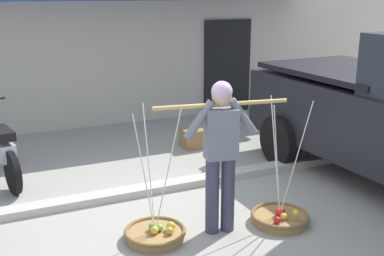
# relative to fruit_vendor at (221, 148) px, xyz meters

# --- Properties ---
(ground_plane) EXTENTS (90.00, 90.00, 0.00)m
(ground_plane) POSITION_rel_fruit_vendor_xyz_m (-0.36, 0.63, -0.98)
(ground_plane) COLOR #9E998C
(sidewalk_curb) EXTENTS (20.00, 0.24, 0.10)m
(sidewalk_curb) POSITION_rel_fruit_vendor_xyz_m (-0.36, 1.33, -0.93)
(sidewalk_curb) COLOR #BAB4A5
(sidewalk_curb) RESTS_ON ground
(fruit_vendor) EXTENTS (1.45, 0.28, 1.70)m
(fruit_vendor) POSITION_rel_fruit_vendor_xyz_m (0.00, 0.00, 0.00)
(fruit_vendor) COLOR #38384C
(fruit_vendor) RESTS_ON ground
(fruit_basket_left_side) EXTENTS (0.67, 0.67, 1.45)m
(fruit_basket_left_side) POSITION_rel_fruit_vendor_xyz_m (-0.72, 0.12, -0.90)
(fruit_basket_left_side) COLOR #9E7542
(fruit_basket_left_side) RESTS_ON ground
(fruit_basket_right_side) EXTENTS (0.67, 0.67, 1.45)m
(fruit_basket_right_side) POSITION_rel_fruit_vendor_xyz_m (0.72, -0.12, -0.90)
(fruit_basket_right_side) COLOR #9E7542
(fruit_basket_right_side) RESTS_ON ground
(storefront_building) EXTENTS (13.00, 6.00, 4.20)m
(storefront_building) POSITION_rel_fruit_vendor_xyz_m (0.75, 7.33, 1.13)
(storefront_building) COLOR beige
(storefront_building) RESTS_ON ground
(wooden_crate) EXTENTS (0.44, 0.36, 0.32)m
(wooden_crate) POSITION_rel_fruit_vendor_xyz_m (1.01, 2.84, -0.82)
(wooden_crate) COLOR olive
(wooden_crate) RESTS_ON ground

